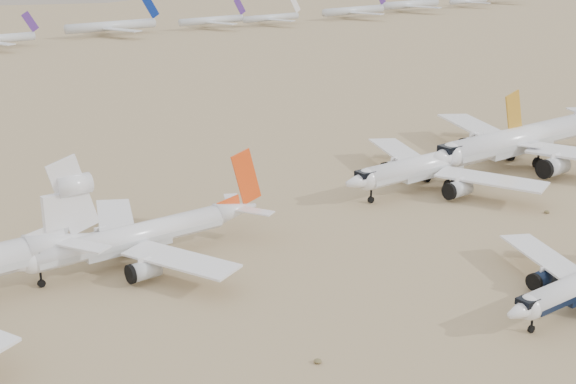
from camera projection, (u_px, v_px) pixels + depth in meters
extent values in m
plane|color=#917754|center=(565.00, 337.00, 105.70)|extent=(7000.00, 7000.00, 0.00)
sphere|color=white|center=(530.00, 307.00, 105.08)|extent=(3.51, 3.51, 3.51)
cube|color=black|center=(528.00, 301.00, 104.47)|extent=(2.46, 2.28, 0.88)
cube|color=white|center=(544.00, 256.00, 122.92)|extent=(11.48, 18.09, 0.55)
cylinder|color=black|center=(544.00, 278.00, 118.82)|extent=(4.13, 2.53, 2.53)
cylinder|color=black|center=(531.00, 329.00, 106.70)|extent=(1.05, 0.44, 1.05)
cylinder|color=white|center=(521.00, 138.00, 178.65)|extent=(44.81, 5.43, 5.43)
cube|color=silver|center=(520.00, 141.00, 178.87)|extent=(43.92, 5.51, 1.22)
sphere|color=white|center=(452.00, 155.00, 165.96)|extent=(5.43, 5.43, 5.43)
cube|color=black|center=(450.00, 149.00, 165.02)|extent=(3.80, 3.53, 1.36)
cylinder|color=silver|center=(554.00, 166.00, 169.90)|extent=(6.22, 3.91, 3.91)
cube|color=white|center=(476.00, 127.00, 192.91)|extent=(17.31, 27.27, 0.84)
cylinder|color=silver|center=(474.00, 145.00, 186.75)|extent=(6.22, 3.91, 3.91)
cylinder|color=black|center=(455.00, 179.00, 168.46)|extent=(1.63, 0.68, 1.63)
cylinder|color=black|center=(538.00, 163.00, 178.44)|extent=(2.28, 1.36, 2.28)
cylinder|color=black|center=(510.00, 155.00, 184.22)|extent=(2.28, 1.36, 2.28)
cylinder|color=white|center=(433.00, 163.00, 164.38)|extent=(36.28, 4.41, 4.41)
cube|color=silver|center=(433.00, 166.00, 164.55)|extent=(35.55, 4.48, 0.99)
sphere|color=white|center=(367.00, 179.00, 154.10)|extent=(4.41, 4.41, 4.41)
cube|color=black|center=(365.00, 174.00, 153.34)|extent=(3.09, 2.87, 1.10)
cone|color=white|center=(504.00, 145.00, 176.97)|extent=(9.07, 4.41, 4.41)
cube|color=white|center=(491.00, 179.00, 156.49)|extent=(14.01, 22.08, 0.68)
cube|color=white|center=(525.00, 145.00, 174.61)|extent=(5.76, 7.53, 0.26)
cylinder|color=silver|center=(459.00, 189.00, 157.29)|extent=(5.04, 3.17, 3.17)
cube|color=white|center=(399.00, 151.00, 175.93)|extent=(14.01, 22.08, 0.68)
cube|color=white|center=(495.00, 137.00, 180.98)|extent=(5.76, 7.53, 0.26)
cylinder|color=silver|center=(395.00, 168.00, 170.94)|extent=(5.04, 3.17, 3.17)
cube|color=gold|center=(514.00, 115.00, 176.40)|extent=(6.88, 0.35, 11.33)
cylinder|color=black|center=(371.00, 200.00, 156.13)|extent=(1.32, 0.55, 1.32)
cylinder|color=black|center=(448.00, 185.00, 164.21)|extent=(1.85, 1.10, 1.85)
cylinder|color=black|center=(426.00, 178.00, 168.90)|extent=(1.85, 1.10, 1.85)
cylinder|color=white|center=(132.00, 237.00, 127.32)|extent=(32.09, 3.92, 3.92)
cube|color=silver|center=(132.00, 240.00, 127.47)|extent=(31.45, 3.98, 0.88)
sphere|color=white|center=(32.00, 261.00, 118.23)|extent=(3.92, 3.92, 3.92)
cube|color=black|center=(28.00, 255.00, 117.55)|extent=(2.75, 2.55, 0.98)
cone|color=white|center=(236.00, 210.00, 138.46)|extent=(8.02, 3.92, 3.92)
cube|color=white|center=(181.00, 260.00, 120.34)|extent=(12.39, 19.53, 0.61)
cube|color=white|center=(256.00, 211.00, 136.37)|extent=(5.09, 6.66, 0.24)
cylinder|color=silver|center=(145.00, 270.00, 121.05)|extent=(4.46, 2.82, 2.82)
cube|color=white|center=(115.00, 218.00, 137.54)|extent=(12.39, 19.53, 0.61)
cube|color=white|center=(232.00, 200.00, 142.00)|extent=(5.09, 6.66, 0.24)
cylinder|color=silver|center=(101.00, 239.00, 133.13)|extent=(4.46, 2.82, 2.82)
cube|color=#F04613|center=(246.00, 177.00, 137.95)|extent=(6.08, 0.31, 10.02)
cylinder|color=black|center=(42.00, 283.00, 120.03)|extent=(1.18, 0.49, 1.18)
cylinder|color=black|center=(148.00, 262.00, 127.16)|extent=(1.65, 0.98, 1.65)
cylinder|color=black|center=(133.00, 251.00, 131.34)|extent=(1.65, 0.98, 1.65)
cone|color=white|center=(59.00, 243.00, 121.08)|extent=(10.17, 4.87, 4.87)
cube|color=white|center=(84.00, 246.00, 118.44)|extent=(6.46, 8.44, 0.29)
cube|color=white|center=(60.00, 227.00, 125.57)|extent=(6.46, 8.44, 0.29)
cube|color=white|center=(73.00, 195.00, 120.44)|extent=(7.71, 0.39, 12.71)
cylinder|color=white|center=(74.00, 185.00, 120.10)|extent=(5.09, 3.16, 3.16)
cube|color=#4A267C|center=(30.00, 22.00, 353.58)|extent=(7.52, 0.37, 9.47)
cylinder|color=silver|center=(111.00, 26.00, 387.03)|extent=(46.06, 4.55, 4.55)
cube|color=navy|center=(151.00, 7.00, 396.86)|extent=(9.17, 0.46, 11.55)
cube|color=silver|center=(122.00, 30.00, 378.19)|extent=(12.14, 21.21, 0.46)
cube|color=silver|center=(101.00, 25.00, 396.31)|extent=(12.14, 21.21, 0.46)
cylinder|color=silver|center=(212.00, 20.00, 413.35)|extent=(37.21, 3.68, 3.68)
cube|color=#4A267C|center=(240.00, 6.00, 421.29)|extent=(7.41, 0.37, 9.33)
cube|color=silver|center=(222.00, 23.00, 406.20)|extent=(9.80, 17.13, 0.37)
cube|color=silver|center=(202.00, 20.00, 420.84)|extent=(9.80, 17.13, 0.37)
cylinder|color=silver|center=(271.00, 18.00, 426.29)|extent=(34.52, 3.41, 3.41)
cube|color=white|center=(295.00, 5.00, 433.65)|extent=(6.87, 0.34, 8.66)
cube|color=silver|center=(281.00, 20.00, 419.66)|extent=(9.09, 15.89, 0.34)
cube|color=silver|center=(262.00, 17.00, 433.24)|extent=(9.09, 15.89, 0.34)
cylinder|color=silver|center=(354.00, 10.00, 456.79)|extent=(43.49, 4.30, 4.30)
cube|color=silver|center=(367.00, 13.00, 448.44)|extent=(11.46, 20.02, 0.43)
cube|color=silver|center=(341.00, 10.00, 465.56)|extent=(11.46, 20.02, 0.43)
cylinder|color=silver|center=(410.00, 4.00, 490.24)|extent=(46.50, 4.60, 4.60)
cube|color=silver|center=(424.00, 7.00, 481.31)|extent=(12.25, 21.41, 0.46)
cube|color=silver|center=(396.00, 4.00, 499.61)|extent=(12.25, 21.41, 0.46)
cylinder|color=silver|center=(469.00, 1.00, 518.48)|extent=(33.20, 3.28, 3.28)
cube|color=silver|center=(479.00, 3.00, 512.11)|extent=(8.75, 15.28, 0.33)
cube|color=silver|center=(458.00, 1.00, 525.17)|extent=(8.75, 15.28, 0.33)
ellipsoid|color=brown|center=(318.00, 361.00, 99.33)|extent=(0.98, 0.98, 0.54)
ellipsoid|color=brown|center=(547.00, 212.00, 150.67)|extent=(0.98, 0.98, 0.54)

